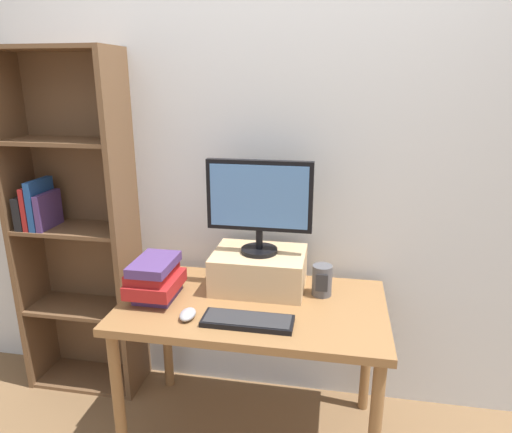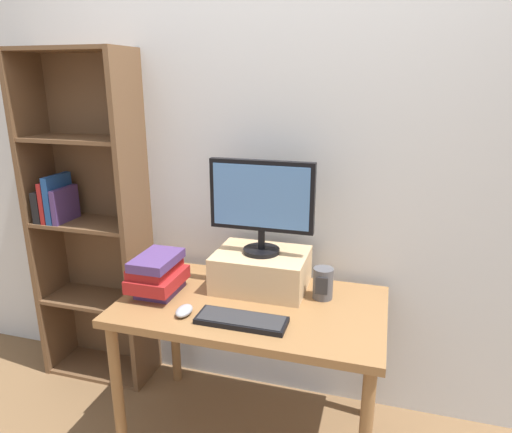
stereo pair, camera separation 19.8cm
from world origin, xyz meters
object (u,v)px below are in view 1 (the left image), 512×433
at_px(desk_speaker, 322,280).
at_px(book_stack, 155,278).
at_px(computer_mouse, 188,314).
at_px(desk, 253,320).
at_px(bookshelf_unit, 74,227).
at_px(computer_monitor, 260,201).
at_px(riser_box, 260,270).
at_px(keyboard, 248,321).

bearing_deg(desk_speaker, book_stack, -167.55).
bearing_deg(computer_mouse, desk, 37.33).
height_order(bookshelf_unit, desk_speaker, bookshelf_unit).
relative_size(bookshelf_unit, computer_mouse, 17.42).
relative_size(computer_monitor, desk_speaker, 3.35).
distance_m(computer_monitor, desk_speaker, 0.46).
bearing_deg(desk, book_stack, -176.23).
bearing_deg(desk_speaker, riser_box, 174.21).
relative_size(keyboard, computer_mouse, 3.59).
distance_m(bookshelf_unit, computer_mouse, 0.92).
height_order(computer_monitor, computer_mouse, computer_monitor).
height_order(computer_monitor, keyboard, computer_monitor).
height_order(desk, computer_mouse, computer_mouse).
xyz_separation_m(bookshelf_unit, book_stack, (0.57, -0.30, -0.11)).
bearing_deg(keyboard, riser_box, 91.75).
height_order(riser_box, computer_mouse, riser_box).
distance_m(desk, computer_mouse, 0.32).
bearing_deg(desk_speaker, bookshelf_unit, 173.84).
xyz_separation_m(riser_box, desk_speaker, (0.29, -0.03, -0.02)).
bearing_deg(desk_speaker, keyboard, -132.05).
xyz_separation_m(computer_monitor, computer_mouse, (-0.24, -0.35, -0.41)).
height_order(bookshelf_unit, keyboard, bookshelf_unit).
xyz_separation_m(bookshelf_unit, computer_mouse, (0.77, -0.46, -0.19)).
xyz_separation_m(riser_box, keyboard, (0.01, -0.34, -0.08)).
distance_m(desk, keyboard, 0.21).
relative_size(computer_mouse, desk_speaker, 0.72).
bearing_deg(computer_monitor, keyboard, -88.24).
height_order(desk, bookshelf_unit, bookshelf_unit).
bearing_deg(riser_box, book_stack, -156.54).
bearing_deg(desk, bookshelf_unit, 164.77).
relative_size(desk, computer_monitor, 2.43).
bearing_deg(book_stack, riser_box, 23.46).
height_order(book_stack, desk_speaker, book_stack).
bearing_deg(keyboard, computer_monitor, 91.76).
relative_size(keyboard, book_stack, 1.38).
bearing_deg(book_stack, desk_speaker, 12.45).
xyz_separation_m(bookshelf_unit, desk_speaker, (1.31, -0.14, -0.14)).
bearing_deg(computer_mouse, riser_box, 55.03).
relative_size(desk, keyboard, 3.14).
bearing_deg(keyboard, desk, 94.13).
distance_m(book_stack, desk_speaker, 0.76).
relative_size(bookshelf_unit, keyboard, 4.85).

